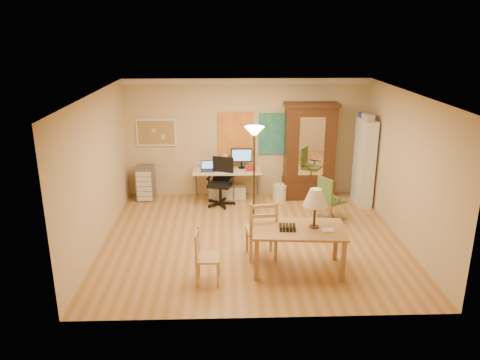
{
  "coord_description": "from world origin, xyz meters",
  "views": [
    {
      "loc": [
        -0.5,
        -7.96,
        3.78
      ],
      "look_at": [
        -0.22,
        0.3,
        1.06
      ],
      "focal_mm": 35.0,
      "sensor_mm": 36.0,
      "label": 1
    }
  ],
  "objects_px": {
    "office_chair_black": "(221,193)",
    "armoire": "(309,157)",
    "computer_desk": "(228,181)",
    "office_chair_green": "(330,209)",
    "bookshelf": "(364,162)",
    "dining_table": "(305,220)"
  },
  "relations": [
    {
      "from": "office_chair_black",
      "to": "bookshelf",
      "type": "height_order",
      "value": "bookshelf"
    },
    {
      "from": "bookshelf",
      "to": "armoire",
      "type": "bearing_deg",
      "value": 158.8
    },
    {
      "from": "dining_table",
      "to": "office_chair_green",
      "type": "height_order",
      "value": "dining_table"
    },
    {
      "from": "dining_table",
      "to": "bookshelf",
      "type": "height_order",
      "value": "bookshelf"
    },
    {
      "from": "office_chair_green",
      "to": "bookshelf",
      "type": "height_order",
      "value": "bookshelf"
    },
    {
      "from": "computer_desk",
      "to": "office_chair_green",
      "type": "bearing_deg",
      "value": -33.37
    },
    {
      "from": "office_chair_green",
      "to": "bookshelf",
      "type": "bearing_deg",
      "value": 47.13
    },
    {
      "from": "computer_desk",
      "to": "office_chair_black",
      "type": "bearing_deg",
      "value": -114.24
    },
    {
      "from": "dining_table",
      "to": "bookshelf",
      "type": "distance_m",
      "value": 3.47
    },
    {
      "from": "office_chair_green",
      "to": "armoire",
      "type": "xyz_separation_m",
      "value": [
        -0.21,
        1.44,
        0.7
      ]
    },
    {
      "from": "office_chair_black",
      "to": "office_chair_green",
      "type": "bearing_deg",
      "value": -23.88
    },
    {
      "from": "computer_desk",
      "to": "armoire",
      "type": "distance_m",
      "value": 1.92
    },
    {
      "from": "dining_table",
      "to": "office_chair_black",
      "type": "height_order",
      "value": "dining_table"
    },
    {
      "from": "computer_desk",
      "to": "armoire",
      "type": "height_order",
      "value": "armoire"
    },
    {
      "from": "computer_desk",
      "to": "office_chair_green",
      "type": "relative_size",
      "value": 1.63
    },
    {
      "from": "office_chair_green",
      "to": "armoire",
      "type": "relative_size",
      "value": 0.43
    },
    {
      "from": "armoire",
      "to": "computer_desk",
      "type": "bearing_deg",
      "value": -177.4
    },
    {
      "from": "office_chair_black",
      "to": "dining_table",
      "type": "bearing_deg",
      "value": -65.44
    },
    {
      "from": "office_chair_black",
      "to": "armoire",
      "type": "xyz_separation_m",
      "value": [
        2.01,
        0.45,
        0.67
      ]
    },
    {
      "from": "computer_desk",
      "to": "bookshelf",
      "type": "bearing_deg",
      "value": -6.82
    },
    {
      "from": "armoire",
      "to": "bookshelf",
      "type": "distance_m",
      "value": 1.22
    },
    {
      "from": "office_chair_green",
      "to": "bookshelf",
      "type": "distance_m",
      "value": 1.53
    }
  ]
}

